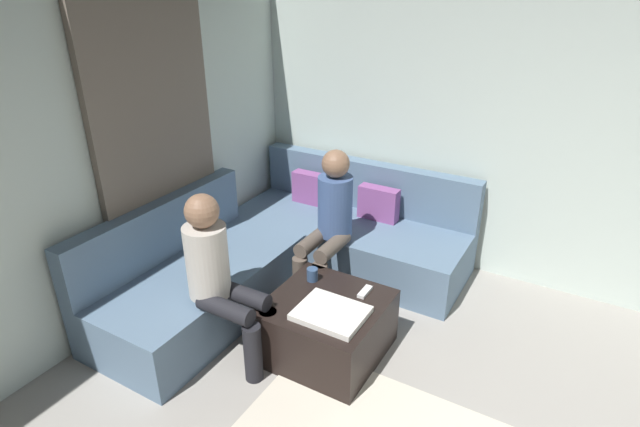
# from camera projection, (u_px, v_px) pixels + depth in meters

# --- Properties ---
(wall_back) EXTENTS (6.00, 0.12, 2.70)m
(wall_back) POSITION_uv_depth(u_px,v_px,m) (600.00, 134.00, 3.74)
(wall_back) COLOR silver
(wall_back) RESTS_ON ground_plane
(curtain_panel) EXTENTS (0.06, 1.10, 2.50)m
(curtain_panel) POSITION_uv_depth(u_px,v_px,m) (158.00, 147.00, 3.79)
(curtain_panel) COLOR #726659
(curtain_panel) RESTS_ON ground_plane
(sectional_couch) EXTENTS (2.10, 2.55, 0.87)m
(sectional_couch) POSITION_uv_depth(u_px,v_px,m) (289.00, 252.00, 4.32)
(sectional_couch) COLOR slate
(sectional_couch) RESTS_ON ground_plane
(ottoman) EXTENTS (0.76, 0.76, 0.42)m
(ottoman) POSITION_uv_depth(u_px,v_px,m) (326.00, 327.00, 3.52)
(ottoman) COLOR black
(ottoman) RESTS_ON ground_plane
(folded_blanket) EXTENTS (0.44, 0.36, 0.04)m
(folded_blanket) POSITION_uv_depth(u_px,v_px,m) (331.00, 313.00, 3.28)
(folded_blanket) COLOR white
(folded_blanket) RESTS_ON ottoman
(coffee_mug) EXTENTS (0.08, 0.08, 0.10)m
(coffee_mug) POSITION_uv_depth(u_px,v_px,m) (312.00, 274.00, 3.65)
(coffee_mug) COLOR #334C72
(coffee_mug) RESTS_ON ottoman
(game_remote) EXTENTS (0.05, 0.15, 0.02)m
(game_remote) POSITION_uv_depth(u_px,v_px,m) (365.00, 292.00, 3.51)
(game_remote) COLOR white
(game_remote) RESTS_ON ottoman
(person_on_couch_back) EXTENTS (0.30, 0.60, 1.20)m
(person_on_couch_back) POSITION_uv_depth(u_px,v_px,m) (329.00, 219.00, 4.04)
(person_on_couch_back) COLOR brown
(person_on_couch_back) RESTS_ON ground_plane
(person_on_couch_side) EXTENTS (0.60, 0.30, 1.20)m
(person_on_couch_side) POSITION_uv_depth(u_px,v_px,m) (220.00, 275.00, 3.29)
(person_on_couch_side) COLOR black
(person_on_couch_side) RESTS_ON ground_plane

